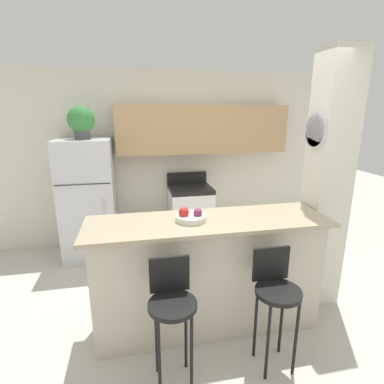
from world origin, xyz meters
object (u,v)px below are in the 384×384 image
at_px(bar_stool_right, 276,292).
at_px(trash_bin, 133,246).
at_px(refrigerator, 89,199).
at_px(potted_plant_on_fridge, 81,121).
at_px(bar_stool_left, 172,305).
at_px(stove_range, 190,216).
at_px(fruit_bowl, 190,217).

xyz_separation_m(bar_stool_right, trash_bin, (-1.08, 2.02, -0.45)).
height_order(refrigerator, potted_plant_on_fridge, potted_plant_on_fridge).
bearing_deg(bar_stool_right, bar_stool_left, 180.00).
distance_m(stove_range, fruit_bowl, 1.93).
distance_m(refrigerator, potted_plant_on_fridge, 1.04).
relative_size(stove_range, trash_bin, 2.82).
height_order(stove_range, bar_stool_left, stove_range).
xyz_separation_m(bar_stool_right, fruit_bowl, (-0.56, 0.54, 0.46)).
distance_m(bar_stool_left, bar_stool_right, 0.80).
bearing_deg(bar_stool_right, potted_plant_on_fridge, 125.96).
bearing_deg(refrigerator, stove_range, 2.29).
xyz_separation_m(refrigerator, bar_stool_left, (0.84, -2.27, -0.17)).
height_order(bar_stool_right, trash_bin, bar_stool_right).
distance_m(potted_plant_on_fridge, fruit_bowl, 2.17).
height_order(bar_stool_left, potted_plant_on_fridge, potted_plant_on_fridge).
distance_m(bar_stool_right, trash_bin, 2.33).
relative_size(bar_stool_left, potted_plant_on_fridge, 2.33).
relative_size(refrigerator, potted_plant_on_fridge, 3.94).
bearing_deg(trash_bin, refrigerator, 156.66).
bearing_deg(trash_bin, bar_stool_right, -61.98).
height_order(bar_stool_right, potted_plant_on_fridge, potted_plant_on_fridge).
bearing_deg(trash_bin, stove_range, 19.43).
xyz_separation_m(refrigerator, trash_bin, (0.57, -0.25, -0.63)).
distance_m(refrigerator, fruit_bowl, 2.06).
bearing_deg(bar_stool_left, fruit_bowl, 65.84).
bearing_deg(bar_stool_right, trash_bin, 118.02).
relative_size(fruit_bowl, trash_bin, 0.71).
relative_size(refrigerator, bar_stool_right, 1.69).
distance_m(refrigerator, bar_stool_left, 2.42).
xyz_separation_m(bar_stool_left, fruit_bowl, (0.24, 0.54, 0.46)).
height_order(refrigerator, fruit_bowl, refrigerator).
bearing_deg(bar_stool_right, fruit_bowl, 136.17).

